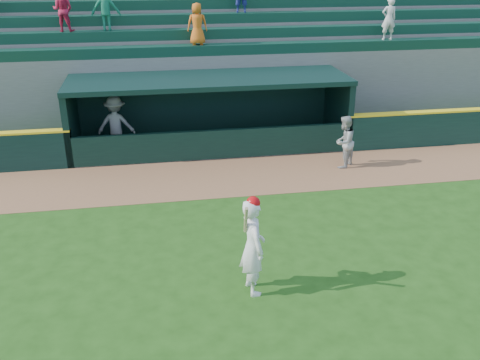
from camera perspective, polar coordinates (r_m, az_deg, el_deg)
The scene contains 7 objects.
ground at distance 11.96m, azimuth 1.32°, elevation -8.73°, with size 120.00×120.00×0.00m, color #204A12.
warning_track at distance 16.27m, azimuth -1.98°, elevation 0.31°, with size 40.00×3.00×0.01m, color #905E39.
dugout_player_front at distance 17.09m, azimuth 11.04°, elevation 4.01°, with size 0.81×0.63×1.67m, color #A3A49E.
dugout_player_inside at distance 18.59m, azimuth -13.10°, elevation 5.80°, with size 1.24×0.71×1.92m, color #999994.
dugout at distance 18.74m, azimuth -3.36°, elevation 7.77°, with size 9.40×2.80×2.46m.
stands at distance 22.95m, azimuth -4.79°, elevation 13.25°, with size 34.50×6.29×7.45m.
batter_at_plate at distance 10.51m, azimuth 1.36°, elevation -6.98°, with size 0.59×0.89×2.10m.
Camera 1 is at (-2.00, -9.96, 6.32)m, focal length 40.00 mm.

